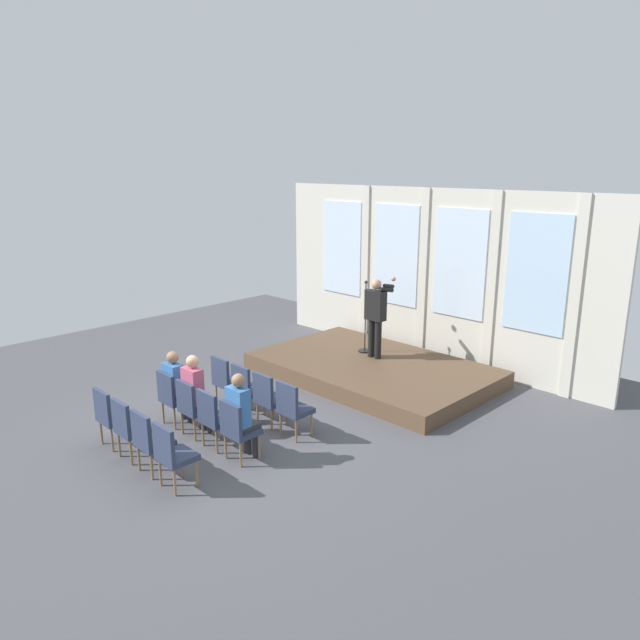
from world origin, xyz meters
The scene contains 20 objects.
ground_plane centered at (0.00, 0.00, 0.00)m, with size 15.27×15.27×0.00m, color #4C4C51.
rear_partition centered at (0.05, 5.86, 1.92)m, with size 8.27×0.14×3.76m.
stage_platform centered at (0.00, 4.08, 0.16)m, with size 4.69×2.98×0.32m, color brown.
speaker centered at (-0.17, 4.35, 1.29)m, with size 0.52×0.69×1.66m.
mic_stand centered at (-0.57, 4.49, 0.66)m, with size 0.28×0.28×1.55m.
chair_r0_c0 centered at (-0.88, 1.05, 0.53)m, with size 0.46×0.44×0.94m.
chair_r0_c1 centered at (-0.29, 1.05, 0.53)m, with size 0.46×0.44×0.94m.
chair_r0_c2 centered at (0.29, 1.05, 0.53)m, with size 0.46×0.44×0.94m.
chair_r0_c3 centered at (0.88, 1.05, 0.53)m, with size 0.46×0.44×0.94m.
chair_r1_c0 centered at (-0.88, -0.03, 0.53)m, with size 0.46×0.44×0.94m.
audience_r1_c0 centered at (-0.88, 0.05, 0.71)m, with size 0.36×0.39×1.28m.
chair_r1_c1 centered at (-0.29, -0.03, 0.53)m, with size 0.46×0.44×0.94m.
audience_r1_c1 centered at (-0.29, 0.05, 0.75)m, with size 0.36×0.39×1.35m.
chair_r1_c2 centered at (0.29, -0.03, 0.53)m, with size 0.46×0.44×0.94m.
chair_r1_c3 centered at (0.88, -0.03, 0.53)m, with size 0.46×0.44×0.94m.
audience_r1_c3 centered at (0.88, 0.05, 0.75)m, with size 0.36×0.39×1.35m.
chair_r2_c0 centered at (-0.88, -1.11, 0.53)m, with size 0.46×0.44×0.94m.
chair_r2_c1 centered at (-0.29, -1.11, 0.53)m, with size 0.46×0.44×0.94m.
chair_r2_c2 centered at (0.29, -1.11, 0.53)m, with size 0.46×0.44×0.94m.
chair_r2_c3 centered at (0.88, -1.11, 0.53)m, with size 0.46×0.44×0.94m.
Camera 1 is at (7.30, -4.77, 4.24)m, focal length 33.17 mm.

